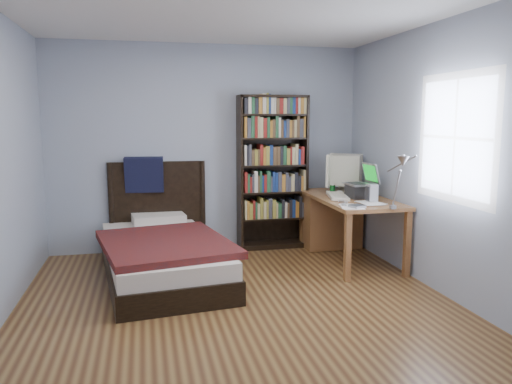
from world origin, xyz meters
TOP-DOWN VIEW (x-y plane):
  - room at (0.03, -0.00)m, footprint 4.20×4.24m
  - desk at (1.50, 1.63)m, footprint 0.75×1.56m
  - crt_monitor at (1.59, 1.61)m, footprint 0.56×0.51m
  - laptop at (1.59, 1.13)m, footprint 0.33×0.33m
  - desk_lamp at (1.51, 0.08)m, footprint 0.22×0.48m
  - keyboard at (1.35, 1.19)m, footprint 0.31×0.54m
  - speaker at (1.59, 0.82)m, footprint 0.10×0.10m
  - soda_can at (1.38, 1.43)m, footprint 0.06×0.06m
  - mouse at (1.51, 1.51)m, footprint 0.06×0.10m
  - phone_silver at (1.28, 0.87)m, footprint 0.08×0.11m
  - phone_grey at (1.22, 0.68)m, footprint 0.07×0.10m
  - external_drive at (1.30, 0.54)m, footprint 0.16×0.16m
  - bookshelf at (0.79, 1.94)m, footprint 0.85×0.30m
  - bed at (-0.62, 1.12)m, footprint 1.41×2.30m

SIDE VIEW (x-z plane):
  - bed at x=-0.62m, z-range -0.33..0.83m
  - desk at x=1.50m, z-range 0.05..0.78m
  - phone_grey at x=1.22m, z-range 0.73..0.75m
  - phone_silver at x=1.28m, z-range 0.73..0.75m
  - external_drive at x=1.30m, z-range 0.73..0.76m
  - mouse at x=1.51m, z-range 0.73..0.76m
  - keyboard at x=1.35m, z-range 0.72..0.77m
  - soda_can at x=1.38m, z-range 0.73..0.84m
  - speaker at x=1.59m, z-range 0.73..0.92m
  - laptop at x=1.59m, z-range 0.64..1.03m
  - bookshelf at x=0.79m, z-range 0.00..1.90m
  - crt_monitor at x=1.59m, z-range 0.76..1.22m
  - desk_lamp at x=1.51m, z-range 0.90..1.47m
  - room at x=0.03m, z-range 0.00..2.50m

